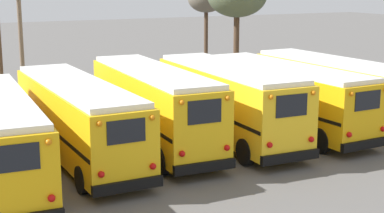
% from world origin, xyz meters
% --- Properties ---
extents(ground_plane, '(160.00, 160.00, 0.00)m').
position_xyz_m(ground_plane, '(0.00, 0.00, 0.00)').
color(ground_plane, '#5B5956').
extents(school_bus_1, '(2.58, 10.96, 3.09)m').
position_xyz_m(school_bus_1, '(-5.02, 0.33, 1.68)').
color(school_bus_1, yellow).
rests_on(school_bus_1, ground).
extents(school_bus_2, '(2.78, 10.25, 3.36)m').
position_xyz_m(school_bus_2, '(-1.67, 0.48, 1.83)').
color(school_bus_2, yellow).
rests_on(school_bus_2, ground).
extents(school_bus_3, '(2.85, 10.05, 3.32)m').
position_xyz_m(school_bus_3, '(1.67, -0.04, 1.81)').
color(school_bus_3, yellow).
rests_on(school_bus_3, ground).
extents(school_bus_4, '(2.90, 10.57, 3.11)m').
position_xyz_m(school_bus_4, '(5.02, 0.26, 1.71)').
color(school_bus_4, '#EAAA0F').
rests_on(school_bus_4, ground).
extents(school_bus_5, '(2.78, 10.14, 3.11)m').
position_xyz_m(school_bus_5, '(8.37, 0.89, 1.69)').
color(school_bus_5, yellow).
rests_on(school_bus_5, ground).
extents(utility_pole, '(1.80, 0.25, 7.23)m').
position_xyz_m(utility_pole, '(-4.58, 13.27, 3.81)').
color(utility_pole, '#75604C').
rests_on(utility_pole, ground).
extents(bare_tree_3, '(2.83, 2.83, 6.66)m').
position_xyz_m(bare_tree_3, '(10.40, 18.22, 5.52)').
color(bare_tree_3, '#473323').
rests_on(bare_tree_3, ground).
extents(fence_line, '(24.80, 0.06, 1.42)m').
position_xyz_m(fence_line, '(0.00, 8.05, 0.99)').
color(fence_line, '#939399').
rests_on(fence_line, ground).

